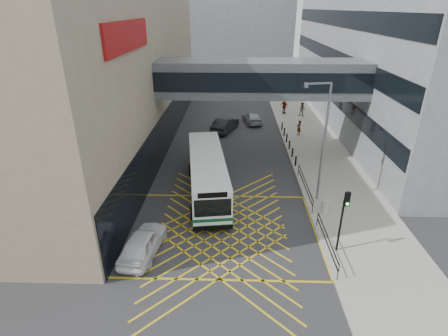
# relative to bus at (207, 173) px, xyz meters

# --- Properties ---
(ground) EXTENTS (120.00, 120.00, 0.00)m
(ground) POSITION_rel_bus_xyz_m (1.31, -5.12, -1.66)
(ground) COLOR #333335
(building_whsmith) EXTENTS (24.17, 42.00, 16.00)m
(building_whsmith) POSITION_rel_bus_xyz_m (-16.67, 10.88, 6.33)
(building_whsmith) COLOR gray
(building_whsmith) RESTS_ON ground
(building_right) EXTENTS (24.09, 44.00, 20.00)m
(building_right) POSITION_rel_bus_xyz_m (25.30, 18.88, 8.34)
(building_right) COLOR gray
(building_right) RESTS_ON ground
(building_far) EXTENTS (28.00, 16.00, 18.00)m
(building_far) POSITION_rel_bus_xyz_m (-0.69, 54.88, 7.34)
(building_far) COLOR gray
(building_far) RESTS_ON ground
(skybridge) EXTENTS (20.00, 4.10, 3.00)m
(skybridge) POSITION_rel_bus_xyz_m (4.31, 6.88, 5.84)
(skybridge) COLOR #4D5257
(skybridge) RESTS_ON ground
(pavement) EXTENTS (6.00, 54.00, 0.16)m
(pavement) POSITION_rel_bus_xyz_m (10.31, 9.88, -1.58)
(pavement) COLOR #A5A097
(pavement) RESTS_ON ground
(box_junction) EXTENTS (12.00, 9.00, 0.01)m
(box_junction) POSITION_rel_bus_xyz_m (1.31, -5.12, -1.66)
(box_junction) COLOR gold
(box_junction) RESTS_ON ground
(bus) EXTENTS (4.01, 11.30, 3.10)m
(bus) POSITION_rel_bus_xyz_m (0.00, 0.00, 0.00)
(bus) COLOR white
(bus) RESTS_ON ground
(car_white) EXTENTS (2.58, 4.97, 1.51)m
(car_white) POSITION_rel_bus_xyz_m (-3.19, -7.53, -0.91)
(car_white) COLOR white
(car_white) RESTS_ON ground
(car_dark) EXTENTS (3.69, 5.50, 1.60)m
(car_dark) POSITION_rel_bus_xyz_m (0.98, 14.71, -0.86)
(car_dark) COLOR black
(car_dark) RESTS_ON ground
(car_silver) EXTENTS (2.64, 4.77, 1.41)m
(car_silver) POSITION_rel_bus_xyz_m (4.24, 18.10, -0.96)
(car_silver) COLOR #A0A3A9
(car_silver) RESTS_ON ground
(traffic_light) EXTENTS (0.31, 0.47, 3.95)m
(traffic_light) POSITION_rel_bus_xyz_m (8.13, -7.18, 1.07)
(traffic_light) COLOR black
(traffic_light) RESTS_ON pavement
(street_lamp) EXTENTS (1.95, 0.64, 8.59)m
(street_lamp) POSITION_rel_bus_xyz_m (8.03, -1.13, 3.39)
(street_lamp) COLOR slate
(street_lamp) RESTS_ON pavement
(litter_bin) EXTENTS (0.53, 0.53, 0.92)m
(litter_bin) POSITION_rel_bus_xyz_m (8.36, -2.91, -1.04)
(litter_bin) COLOR #ADA89E
(litter_bin) RESTS_ON pavement
(kerb_railings) EXTENTS (0.05, 12.54, 1.00)m
(kerb_railings) POSITION_rel_bus_xyz_m (7.46, -3.34, -0.78)
(kerb_railings) COLOR black
(kerb_railings) RESTS_ON pavement
(bollards) EXTENTS (0.14, 10.14, 0.90)m
(bollards) POSITION_rel_bus_xyz_m (7.56, 9.88, -1.05)
(bollards) COLOR black
(bollards) RESTS_ON pavement
(pedestrian_a) EXTENTS (0.81, 0.79, 1.66)m
(pedestrian_a) POSITION_rel_bus_xyz_m (9.18, 13.19, -0.67)
(pedestrian_a) COLOR gray
(pedestrian_a) RESTS_ON pavement
(pedestrian_b) EXTENTS (0.90, 0.56, 1.77)m
(pedestrian_b) POSITION_rel_bus_xyz_m (10.83, 20.55, -0.61)
(pedestrian_b) COLOR gray
(pedestrian_b) RESTS_ON pavement
(pedestrian_c) EXTENTS (1.20, 1.17, 1.92)m
(pedestrian_c) POSITION_rel_bus_xyz_m (8.67, 21.76, -0.54)
(pedestrian_c) COLOR gray
(pedestrian_c) RESTS_ON pavement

